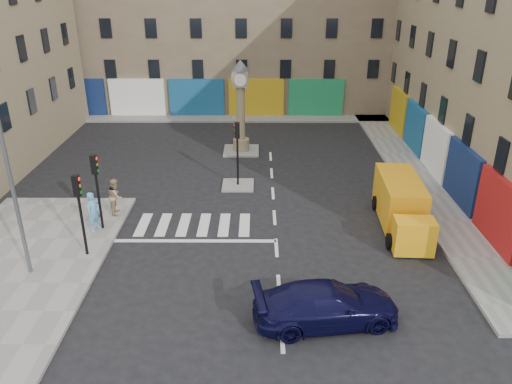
{
  "coord_description": "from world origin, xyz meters",
  "views": [
    {
      "loc": [
        -0.83,
        -18.54,
        11.55
      ],
      "look_at": [
        -0.93,
        2.72,
        2.0
      ],
      "focal_mm": 35.0,
      "sensor_mm": 36.0,
      "label": 1
    }
  ],
  "objects_px": {
    "traffic_light_left_near": "(79,203)",
    "traffic_light_island": "(237,144)",
    "pedestrian_tan": "(116,196)",
    "traffic_light_left_far": "(96,180)",
    "navy_sedan": "(326,304)",
    "clock_pillar": "(241,101)",
    "yellow_van": "(402,205)",
    "lamp_post": "(8,166)",
    "pedestrian_blue": "(94,212)"
  },
  "relations": [
    {
      "from": "traffic_light_left_far",
      "to": "navy_sedan",
      "type": "height_order",
      "value": "traffic_light_left_far"
    },
    {
      "from": "pedestrian_blue",
      "to": "pedestrian_tan",
      "type": "xyz_separation_m",
      "value": [
        0.56,
        1.81,
        -0.04
      ]
    },
    {
      "from": "lamp_post",
      "to": "pedestrian_tan",
      "type": "height_order",
      "value": "lamp_post"
    },
    {
      "from": "navy_sedan",
      "to": "pedestrian_tan",
      "type": "distance_m",
      "value": 12.71
    },
    {
      "from": "traffic_light_left_far",
      "to": "navy_sedan",
      "type": "relative_size",
      "value": 0.72
    },
    {
      "from": "navy_sedan",
      "to": "yellow_van",
      "type": "xyz_separation_m",
      "value": [
        4.54,
        7.4,
        0.34
      ]
    },
    {
      "from": "clock_pillar",
      "to": "pedestrian_tan",
      "type": "xyz_separation_m",
      "value": [
        -6.0,
        -9.79,
        -2.47
      ]
    },
    {
      "from": "yellow_van",
      "to": "pedestrian_tan",
      "type": "relative_size",
      "value": 3.28
    },
    {
      "from": "traffic_light_left_near",
      "to": "pedestrian_tan",
      "type": "bearing_deg",
      "value": 85.72
    },
    {
      "from": "traffic_light_island",
      "to": "pedestrian_tan",
      "type": "height_order",
      "value": "traffic_light_island"
    },
    {
      "from": "pedestrian_tan",
      "to": "traffic_light_left_far",
      "type": "bearing_deg",
      "value": 161.54
    },
    {
      "from": "traffic_light_left_near",
      "to": "traffic_light_left_far",
      "type": "xyz_separation_m",
      "value": [
        0.0,
        2.4,
        0.0
      ]
    },
    {
      "from": "clock_pillar",
      "to": "yellow_van",
      "type": "height_order",
      "value": "clock_pillar"
    },
    {
      "from": "navy_sedan",
      "to": "pedestrian_blue",
      "type": "distance_m",
      "value": 12.08
    },
    {
      "from": "traffic_light_left_far",
      "to": "pedestrian_tan",
      "type": "height_order",
      "value": "traffic_light_left_far"
    },
    {
      "from": "pedestrian_tan",
      "to": "yellow_van",
      "type": "bearing_deg",
      "value": -101.77
    },
    {
      "from": "traffic_light_island",
      "to": "lamp_post",
      "type": "xyz_separation_m",
      "value": [
        -8.2,
        -9.2,
        2.2
      ]
    },
    {
      "from": "clock_pillar",
      "to": "pedestrian_tan",
      "type": "distance_m",
      "value": 11.74
    },
    {
      "from": "traffic_light_left_near",
      "to": "traffic_light_island",
      "type": "relative_size",
      "value": 1.0
    },
    {
      "from": "traffic_light_left_near",
      "to": "navy_sedan",
      "type": "bearing_deg",
      "value": -23.77
    },
    {
      "from": "navy_sedan",
      "to": "traffic_light_left_near",
      "type": "bearing_deg",
      "value": 57.45
    },
    {
      "from": "traffic_light_left_near",
      "to": "navy_sedan",
      "type": "height_order",
      "value": "traffic_light_left_near"
    },
    {
      "from": "clock_pillar",
      "to": "pedestrian_blue",
      "type": "bearing_deg",
      "value": -119.51
    },
    {
      "from": "traffic_light_left_near",
      "to": "clock_pillar",
      "type": "xyz_separation_m",
      "value": [
        6.3,
        13.8,
        0.93
      ]
    },
    {
      "from": "traffic_light_left_near",
      "to": "traffic_light_island",
      "type": "bearing_deg",
      "value": 51.07
    },
    {
      "from": "navy_sedan",
      "to": "traffic_light_left_far",
      "type": "bearing_deg",
      "value": 46.87
    },
    {
      "from": "traffic_light_left_near",
      "to": "pedestrian_blue",
      "type": "relative_size",
      "value": 1.91
    },
    {
      "from": "traffic_light_island",
      "to": "clock_pillar",
      "type": "bearing_deg",
      "value": 90.0
    },
    {
      "from": "lamp_post",
      "to": "pedestrian_blue",
      "type": "bearing_deg",
      "value": 65.55
    },
    {
      "from": "navy_sedan",
      "to": "pedestrian_tan",
      "type": "height_order",
      "value": "pedestrian_tan"
    },
    {
      "from": "lamp_post",
      "to": "pedestrian_blue",
      "type": "relative_size",
      "value": 4.28
    },
    {
      "from": "traffic_light_left_far",
      "to": "lamp_post",
      "type": "xyz_separation_m",
      "value": [
        -1.9,
        -3.8,
        2.17
      ]
    },
    {
      "from": "traffic_light_left_near",
      "to": "yellow_van",
      "type": "bearing_deg",
      "value": 11.94
    },
    {
      "from": "traffic_light_island",
      "to": "pedestrian_blue",
      "type": "xyz_separation_m",
      "value": [
        -6.56,
        -5.6,
        -1.47
      ]
    },
    {
      "from": "traffic_light_left_near",
      "to": "navy_sedan",
      "type": "xyz_separation_m",
      "value": [
        9.88,
        -4.35,
        -1.87
      ]
    },
    {
      "from": "navy_sedan",
      "to": "pedestrian_tan",
      "type": "relative_size",
      "value": 2.77
    },
    {
      "from": "clock_pillar",
      "to": "traffic_light_left_far",
      "type": "bearing_deg",
      "value": -118.94
    },
    {
      "from": "traffic_light_left_far",
      "to": "clock_pillar",
      "type": "distance_m",
      "value": 13.05
    },
    {
      "from": "traffic_light_left_far",
      "to": "yellow_van",
      "type": "distance_m",
      "value": 14.52
    },
    {
      "from": "lamp_post",
      "to": "navy_sedan",
      "type": "relative_size",
      "value": 1.61
    },
    {
      "from": "traffic_light_left_far",
      "to": "lamp_post",
      "type": "bearing_deg",
      "value": -116.57
    },
    {
      "from": "traffic_light_island",
      "to": "navy_sedan",
      "type": "xyz_separation_m",
      "value": [
        3.58,
        -12.15,
        -1.84
      ]
    },
    {
      "from": "clock_pillar",
      "to": "navy_sedan",
      "type": "bearing_deg",
      "value": -78.85
    },
    {
      "from": "traffic_light_left_far",
      "to": "traffic_light_island",
      "type": "relative_size",
      "value": 1.0
    },
    {
      "from": "clock_pillar",
      "to": "lamp_post",
      "type": "bearing_deg",
      "value": -118.35
    },
    {
      "from": "traffic_light_island",
      "to": "pedestrian_tan",
      "type": "relative_size",
      "value": 1.98
    },
    {
      "from": "clock_pillar",
      "to": "yellow_van",
      "type": "xyz_separation_m",
      "value": [
        8.12,
        -10.75,
        -2.46
      ]
    },
    {
      "from": "navy_sedan",
      "to": "pedestrian_blue",
      "type": "height_order",
      "value": "pedestrian_blue"
    },
    {
      "from": "navy_sedan",
      "to": "lamp_post",
      "type": "bearing_deg",
      "value": 67.16
    },
    {
      "from": "traffic_light_island",
      "to": "pedestrian_tan",
      "type": "xyz_separation_m",
      "value": [
        -6.0,
        -3.79,
        -1.51
      ]
    }
  ]
}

